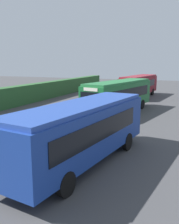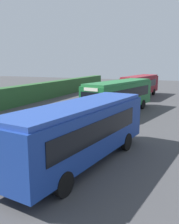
# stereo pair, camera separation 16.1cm
# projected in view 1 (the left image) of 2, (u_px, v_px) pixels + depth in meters

# --- Properties ---
(ground_plane) EXTENTS (113.59, 113.59, 0.00)m
(ground_plane) POSITION_uv_depth(u_px,v_px,m) (83.00, 136.00, 17.50)
(ground_plane) COLOR #424244
(bus_blue) EXTENTS (10.03, 3.84, 3.07)m
(bus_blue) POSITION_uv_depth(u_px,v_px,m) (82.00, 129.00, 12.41)
(bus_blue) COLOR navy
(bus_blue) RESTS_ON ground_plane
(bus_green) EXTENTS (10.58, 4.47, 3.16)m
(bus_green) POSITION_uv_depth(u_px,v_px,m) (119.00, 94.00, 25.24)
(bus_green) COLOR #19602D
(bus_green) RESTS_ON ground_plane
(bus_maroon) EXTENTS (10.24, 3.65, 3.06)m
(bus_maroon) POSITION_uv_depth(u_px,v_px,m) (139.00, 85.00, 36.60)
(bus_maroon) COLOR maroon
(bus_maroon) RESTS_ON ground_plane
(person_left) EXTENTS (0.42, 0.48, 1.91)m
(person_left) POSITION_uv_depth(u_px,v_px,m) (130.00, 108.00, 22.49)
(person_left) COLOR silver
(person_left) RESTS_ON ground_plane
(person_center) EXTENTS (0.37, 0.50, 1.67)m
(person_center) POSITION_uv_depth(u_px,v_px,m) (147.00, 94.00, 33.68)
(person_center) COLOR #334C8C
(person_center) RESTS_ON ground_plane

